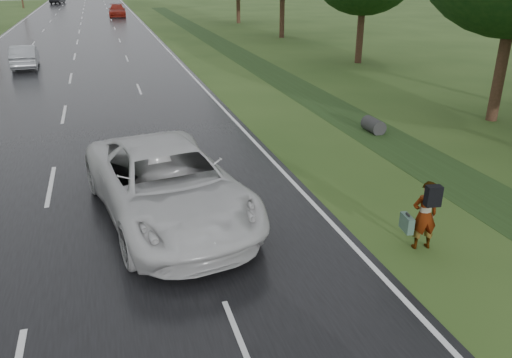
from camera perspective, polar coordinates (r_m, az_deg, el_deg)
The scene contains 9 objects.
road at distance 51.64m, azimuth -19.61°, elevation 15.21°, with size 14.00×180.00×0.04m, color black.
edge_stripe_east at distance 51.84m, azimuth -11.90°, elevation 16.06°, with size 0.12×180.00×0.01m, color silver.
edge_stripe_west at distance 52.31m, azimuth -27.19°, elevation 14.17°, with size 0.12×180.00×0.01m, color silver.
center_line at distance 51.64m, azimuth -19.61°, elevation 15.24°, with size 0.12×180.00×0.01m, color silver.
drainage_ditch at distance 27.41m, azimuth 4.17°, elevation 10.71°, with size 2.20×120.00×0.56m.
pedestrian at distance 11.53m, azimuth 18.65°, elevation -3.85°, with size 0.76×0.72×1.62m.
white_pickup at distance 12.33m, azimuth -10.11°, elevation -0.55°, with size 3.04×6.60×1.83m, color silver.
silver_sedan at distance 35.31m, azimuth -24.93°, elevation 12.60°, with size 1.47×4.20×1.38m, color gray.
far_car_red at distance 70.73m, azimuth -15.58°, elevation 18.05°, with size 2.11×5.20×1.51m, color maroon.
Camera 1 is at (1.82, -6.28, 5.79)m, focal length 35.00 mm.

